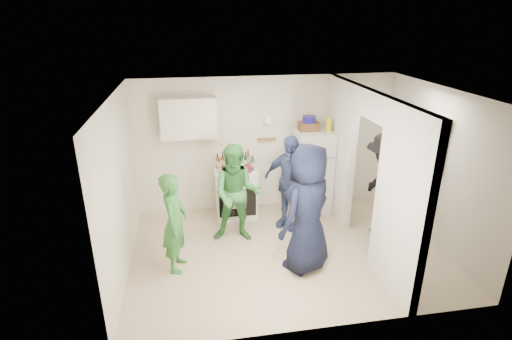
{
  "coord_description": "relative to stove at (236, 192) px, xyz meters",
  "views": [
    {
      "loc": [
        -1.39,
        -5.27,
        3.5
      ],
      "look_at": [
        -0.42,
        0.4,
        1.25
      ],
      "focal_mm": 28.0,
      "sensor_mm": 36.0,
      "label": 1
    }
  ],
  "objects": [
    {
      "name": "floor",
      "position": [
        0.63,
        -1.37,
        -0.45
      ],
      "size": [
        4.8,
        4.8,
        0.0
      ],
      "primitive_type": "plane",
      "color": "tan",
      "rests_on": "ground"
    },
    {
      "name": "wall_back",
      "position": [
        0.63,
        0.33,
        0.8
      ],
      "size": [
        4.8,
        0.0,
        4.8
      ],
      "primitive_type": "plane",
      "rotation": [
        1.57,
        0.0,
        0.0
      ],
      "color": "silver",
      "rests_on": "floor"
    },
    {
      "name": "yellow_cup_stack_top",
      "position": [
        1.66,
        -0.13,
        1.23
      ],
      "size": [
        0.09,
        0.09,
        0.25
      ],
      "primitive_type": "cylinder",
      "color": "yellow",
      "rests_on": "fridge"
    },
    {
      "name": "yellow_cup_stack_stove",
      "position": [
        -0.12,
        -0.22,
        0.58
      ],
      "size": [
        0.09,
        0.09,
        0.25
      ],
      "primitive_type": "cylinder",
      "color": "gold",
      "rests_on": "stove"
    },
    {
      "name": "nook_valance",
      "position": [
        2.97,
        -1.17,
        1.55
      ],
      "size": [
        0.04,
        0.82,
        0.18
      ],
      "primitive_type": "cube",
      "color": "white",
      "rests_on": "wall_right"
    },
    {
      "name": "bottle_e",
      "position": [
        0.1,
        0.18,
        0.6
      ],
      "size": [
        0.06,
        0.06,
        0.29
      ],
      "primitive_type": "cylinder",
      "color": "#A5B0B7",
      "rests_on": "stove"
    },
    {
      "name": "bottle_j",
      "position": [
        0.3,
        -0.09,
        0.59
      ],
      "size": [
        0.07,
        0.07,
        0.28
      ],
      "primitive_type": "cylinder",
      "color": "#1C5228",
      "rests_on": "stove"
    },
    {
      "name": "bottle_f",
      "position": [
        0.19,
        0.02,
        0.61
      ],
      "size": [
        0.06,
        0.06,
        0.31
      ],
      "primitive_type": "cylinder",
      "color": "#163D24",
      "rests_on": "stove"
    },
    {
      "name": "bottle_g",
      "position": [
        0.26,
        0.12,
        0.61
      ],
      "size": [
        0.06,
        0.06,
        0.32
      ],
      "primitive_type": "cylinder",
      "color": "#945730",
      "rests_on": "stove"
    },
    {
      "name": "person_navy",
      "position": [
        0.81,
        -1.82,
        0.5
      ],
      "size": [
        1.1,
        1.04,
        1.9
      ],
      "primitive_type": "imported",
      "rotation": [
        0.0,
        0.0,
        -2.5
      ],
      "color": "black",
      "rests_on": "floor"
    },
    {
      "name": "partition_pier_front",
      "position": [
        1.83,
        -2.47,
        0.8
      ],
      "size": [
        0.12,
        1.2,
        2.5
      ],
      "primitive_type": "cube",
      "color": "silver",
      "rests_on": "floor"
    },
    {
      "name": "partition_pier_back",
      "position": [
        1.83,
        -0.27,
        0.8
      ],
      "size": [
        0.12,
        1.2,
        2.5
      ],
      "primitive_type": "cube",
      "color": "silver",
      "rests_on": "floor"
    },
    {
      "name": "person_green_center",
      "position": [
        -0.08,
        -0.88,
        0.37
      ],
      "size": [
        0.91,
        0.77,
        1.64
      ],
      "primitive_type": "imported",
      "rotation": [
        0.0,
        0.0,
        -0.2
      ],
      "color": "#3A843F",
      "rests_on": "floor"
    },
    {
      "name": "bottle_i",
      "position": [
        0.07,
        0.12,
        0.59
      ],
      "size": [
        0.06,
        0.06,
        0.28
      ],
      "primitive_type": "cylinder",
      "color": "#5B2A0F",
      "rests_on": "stove"
    },
    {
      "name": "bottle_d",
      "position": [
        0.01,
        -0.04,
        0.58
      ],
      "size": [
        0.08,
        0.08,
        0.26
      ],
      "primitive_type": "cylinder",
      "color": "brown",
      "rests_on": "stove"
    },
    {
      "name": "nook_window_frame",
      "position": [
        3.0,
        -1.17,
        1.2
      ],
      "size": [
        0.04,
        0.76,
        0.86
      ],
      "primitive_type": "cube",
      "color": "white",
      "rests_on": "wall_right"
    },
    {
      "name": "person_denim",
      "position": [
        0.86,
        -0.58,
        0.38
      ],
      "size": [
        1.0,
        0.95,
        1.66
      ],
      "primitive_type": "imported",
      "rotation": [
        0.0,
        0.0,
        -0.73
      ],
      "color": "navy",
      "rests_on": "floor"
    },
    {
      "name": "stove",
      "position": [
        0.0,
        0.0,
        0.0
      ],
      "size": [
        0.76,
        0.63,
        0.9
      ],
      "primitive_type": "cube",
      "color": "white",
      "rests_on": "floor"
    },
    {
      "name": "bottle_h",
      "position": [
        -0.29,
        -0.13,
        0.59
      ],
      "size": [
        0.07,
        0.07,
        0.27
      ],
      "primitive_type": "cylinder",
      "color": "silver",
      "rests_on": "stove"
    },
    {
      "name": "bottle_c",
      "position": [
        -0.07,
        0.14,
        0.61
      ],
      "size": [
        0.07,
        0.07,
        0.32
      ],
      "primitive_type": "cylinder",
      "color": "silver",
      "rests_on": "stove"
    },
    {
      "name": "blue_bowl",
      "position": [
        1.34,
        0.02,
        1.31
      ],
      "size": [
        0.24,
        0.24,
        0.11
      ],
      "primitive_type": "cylinder",
      "color": "navy",
      "rests_on": "wicker_basket"
    },
    {
      "name": "fridge",
      "position": [
        1.44,
        -0.03,
        0.33
      ],
      "size": [
        0.64,
        0.62,
        1.56
      ],
      "primitive_type": "cube",
      "color": "silver",
      "rests_on": "floor"
    },
    {
      "name": "person_green_left",
      "position": [
        -1.05,
        -1.53,
        0.29
      ],
      "size": [
        0.46,
        0.6,
        1.49
      ],
      "primitive_type": "imported",
      "rotation": [
        0.0,
        0.0,
        1.37
      ],
      "color": "#327D35",
      "rests_on": "floor"
    },
    {
      "name": "person_nook",
      "position": [
        2.27,
        -1.17,
        0.45
      ],
      "size": [
        0.86,
        1.26,
        1.8
      ],
      "primitive_type": "imported",
      "rotation": [
        0.0,
        0.0,
        -1.74
      ],
      "color": "black",
      "rests_on": "floor"
    },
    {
      "name": "wall_right",
      "position": [
        3.03,
        -1.37,
        0.8
      ],
      "size": [
        0.0,
        3.4,
        3.4
      ],
      "primitive_type": "plane",
      "rotation": [
        1.57,
        0.0,
        -1.57
      ],
      "color": "silver",
      "rests_on": "floor"
    },
    {
      "name": "nook_window",
      "position": [
        3.01,
        -1.17,
        1.2
      ],
      "size": [
        0.03,
        0.7,
        0.8
      ],
      "primitive_type": "cube",
      "color": "black",
      "rests_on": "wall_right"
    },
    {
      "name": "spice_shelf",
      "position": [
        0.63,
        0.28,
        0.9
      ],
      "size": [
        0.35,
        0.08,
        0.03
      ],
      "primitive_type": "cube",
      "color": "olive",
      "rests_on": "wall_back"
    },
    {
      "name": "ceiling",
      "position": [
        0.63,
        -1.37,
        2.05
      ],
      "size": [
        4.8,
        4.8,
        0.0
      ],
      "primitive_type": "plane",
      "rotation": [
        3.14,
        0.0,
        0.0
      ],
      "color": "white",
      "rests_on": "wall_back"
    },
    {
      "name": "wall_clock",
      "position": [
        0.68,
        0.31,
        1.25
      ],
      "size": [
        0.22,
        0.02,
        0.22
      ],
      "primitive_type": "cylinder",
      "rotation": [
        1.57,
        0.0,
        0.0
      ],
      "color": "white",
      "rests_on": "wall_back"
    },
    {
      "name": "wall_front",
      "position": [
        0.63,
        -3.07,
        0.8
      ],
      "size": [
        4.8,
        0.0,
        4.8
      ],
      "primitive_type": "plane",
      "rotation": [
        -1.57,
        0.0,
        0.0
      ],
      "color": "silver",
      "rests_on": "floor"
    },
    {
      "name": "partition_header",
      "position": [
        1.83,
        -1.37,
        1.85
      ],
      "size": [
        0.12,
        1.0,
        0.4
      ],
      "primitive_type": "cube",
      "color": "silver",
      "rests_on": "partition_pier_back"
    },
    {
      "name": "bottle_k",
      "position": [
        -0.22,
        0.04,
        0.62
      ],
      "size": [
        0.06,
        0.06,
        0.33
      ],
      "primitive_type": "cylinder",
      "color": "brown",
      "rests_on": "stove"
    },
    {
      "name": "wicker_basket",
      "position": [
        1.34,
        0.02,
        1.18
      ],
      "size": [
        0.35,
        0.25,
        0.15
      ],
      "primitive_type": "cube",
      "color": "brown",
      "rests_on": "fridge"
    },
    {
      "name": "bottle_a",
      "position": [
        -0.3,
        0.11,
        0.59
      ],
      "size": [
        0.08,
        0.08,
        0.28
      ],
      "primitive_type": "cylinder",
      "color": "olive",
      "rests_on": "stove"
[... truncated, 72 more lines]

